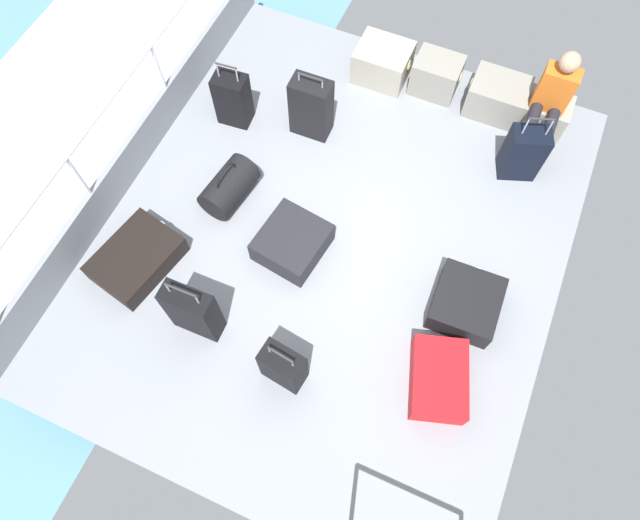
{
  "coord_description": "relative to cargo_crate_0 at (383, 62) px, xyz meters",
  "views": [
    {
      "loc": [
        0.91,
        -2.38,
        4.93
      ],
      "look_at": [
        0.04,
        -0.39,
        0.25
      ],
      "focal_mm": 31.5,
      "sensor_mm": 36.0,
      "label": 1
    }
  ],
  "objects": [
    {
      "name": "cargo_crate_2",
      "position": [
        1.3,
        0.04,
        -0.0
      ],
      "size": [
        0.63,
        0.47,
        0.39
      ],
      "color": "gray",
      "rests_on": "ground_plane"
    },
    {
      "name": "cargo_crate_1",
      "position": [
        0.61,
        0.05,
        0.01
      ],
      "size": [
        0.53,
        0.4,
        0.42
      ],
      "color": "gray",
      "rests_on": "ground_plane"
    },
    {
      "name": "suitcase_4",
      "position": [
        1.74,
        -0.66,
        0.11
      ],
      "size": [
        0.44,
        0.37,
        0.84
      ],
      "color": "black",
      "rests_on": "ground_plane"
    },
    {
      "name": "suitcase_1",
      "position": [
        -0.0,
        -2.41,
        -0.06
      ],
      "size": [
        0.66,
        0.7,
        0.28
      ],
      "color": "black",
      "rests_on": "ground_plane"
    },
    {
      "name": "cargo_crate_0",
      "position": [
        0.0,
        0.0,
        0.0
      ],
      "size": [
        0.62,
        0.5,
        0.4
      ],
      "color": "#9E9989",
      "rests_on": "ground_plane"
    },
    {
      "name": "gunwale_port",
      "position": [
        -1.87,
        -2.14,
        0.03
      ],
      "size": [
        0.06,
        5.2,
        0.45
      ],
      "primitive_type": "cube",
      "color": "gray",
      "rests_on": "ground_plane"
    },
    {
      "name": "ground_plane",
      "position": [
        0.3,
        -2.14,
        -0.23
      ],
      "size": [
        4.4,
        5.2,
        0.06
      ],
      "primitive_type": "cube",
      "color": "gray"
    },
    {
      "name": "suitcase_5",
      "position": [
        1.71,
        -2.35,
        -0.06
      ],
      "size": [
        0.6,
        0.64,
        0.27
      ],
      "color": "black",
      "rests_on": "ground_plane"
    },
    {
      "name": "suitcase_7",
      "position": [
        0.45,
        -3.57,
        0.07
      ],
      "size": [
        0.39,
        0.26,
        0.65
      ],
      "color": "black",
      "rests_on": "ground_plane"
    },
    {
      "name": "duffel_bag",
      "position": [
        -0.82,
        -2.12,
        -0.02
      ],
      "size": [
        0.43,
        0.64,
        0.51
      ],
      "color": "black",
      "rests_on": "ground_plane"
    },
    {
      "name": "passenger_seated",
      "position": [
        1.8,
        -0.14,
        0.34
      ],
      "size": [
        0.34,
        0.66,
        1.05
      ],
      "color": "orange",
      "rests_on": "ground_plane"
    },
    {
      "name": "suitcase_3",
      "position": [
        -0.45,
        -3.46,
        0.15
      ],
      "size": [
        0.44,
        0.21,
        0.85
      ],
      "color": "black",
      "rests_on": "ground_plane"
    },
    {
      "name": "suitcase_6",
      "position": [
        -0.42,
        -1.01,
        0.15
      ],
      "size": [
        0.42,
        0.26,
        0.8
      ],
      "color": "black",
      "rests_on": "ground_plane"
    },
    {
      "name": "suitcase_0",
      "position": [
        1.7,
        -3.11,
        -0.07
      ],
      "size": [
        0.65,
        0.79,
        0.27
      ],
      "color": "red",
      "rests_on": "ground_plane"
    },
    {
      "name": "suitcase_8",
      "position": [
        -1.29,
        -3.15,
        -0.08
      ],
      "size": [
        0.74,
        0.91,
        0.23
      ],
      "color": "black",
      "rests_on": "ground_plane"
    },
    {
      "name": "suitcase_2",
      "position": [
        -1.23,
        -1.21,
        0.11
      ],
      "size": [
        0.36,
        0.27,
        0.79
      ],
      "color": "black",
      "rests_on": "ground_plane"
    },
    {
      "name": "sea_wake",
      "position": [
        -3.3,
        -2.14,
        -0.54
      ],
      "size": [
        12.0,
        12.0,
        0.01
      ],
      "color": "#598C9E",
      "rests_on": "ground_plane"
    },
    {
      "name": "cargo_crate_3",
      "position": [
        1.8,
        0.04,
        -0.02
      ],
      "size": [
        0.57,
        0.38,
        0.35
      ],
      "color": "gray",
      "rests_on": "ground_plane"
    },
    {
      "name": "railing_port",
      "position": [
        -1.87,
        -2.14,
        0.58
      ],
      "size": [
        0.04,
        4.2,
        1.02
      ],
      "color": "silver",
      "rests_on": "ground_plane"
    }
  ]
}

